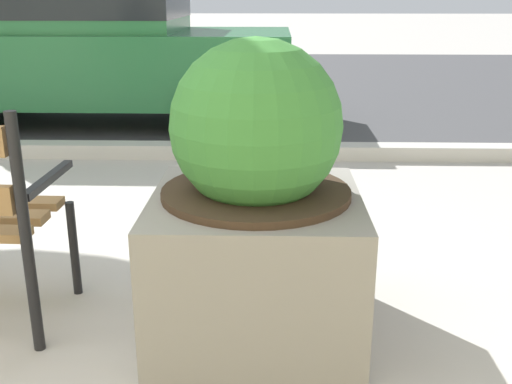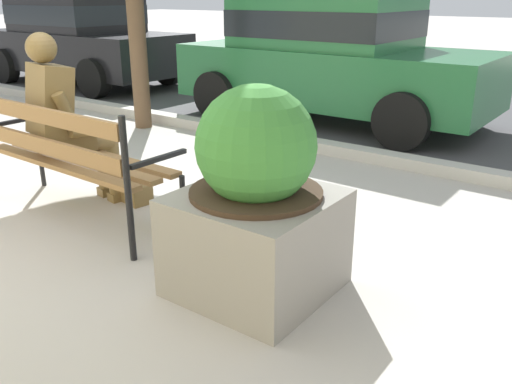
% 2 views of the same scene
% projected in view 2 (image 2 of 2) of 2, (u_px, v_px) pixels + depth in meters
% --- Properties ---
extents(ground_plane, '(80.00, 80.00, 0.00)m').
position_uv_depth(ground_plane, '(68.00, 230.00, 3.96)').
color(ground_plane, '#ADA8A0').
extents(street_surface, '(60.00, 9.00, 0.01)m').
position_uv_depth(street_surface, '(428.00, 90.00, 9.63)').
color(street_surface, '#424244').
rests_on(street_surface, ground).
extents(curb_stone, '(60.00, 0.20, 0.12)m').
position_uv_depth(curb_stone, '(286.00, 140.00, 6.13)').
color(curb_stone, '#B2AFA8').
rests_on(curb_stone, ground).
extents(park_bench, '(1.81, 0.56, 0.95)m').
position_uv_depth(park_bench, '(65.00, 151.00, 3.95)').
color(park_bench, olive).
rests_on(park_bench, ground).
extents(bronze_statue_seated, '(0.74, 0.79, 1.37)m').
position_uv_depth(bronze_statue_seated, '(72.00, 126.00, 4.16)').
color(bronze_statue_seated, brown).
rests_on(bronze_statue_seated, ground).
extents(concrete_planter, '(0.82, 0.82, 1.19)m').
position_uv_depth(concrete_planter, '(256.00, 203.00, 3.00)').
color(concrete_planter, gray).
rests_on(concrete_planter, ground).
extents(parked_car_black, '(4.11, 1.94, 1.56)m').
position_uv_depth(parked_car_black, '(81.00, 38.00, 10.04)').
color(parked_car_black, black).
rests_on(parked_car_black, ground).
extents(parked_car_green, '(4.11, 1.94, 1.56)m').
position_uv_depth(parked_car_green, '(331.00, 57.00, 7.12)').
color(parked_car_green, '#236638').
rests_on(parked_car_green, ground).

